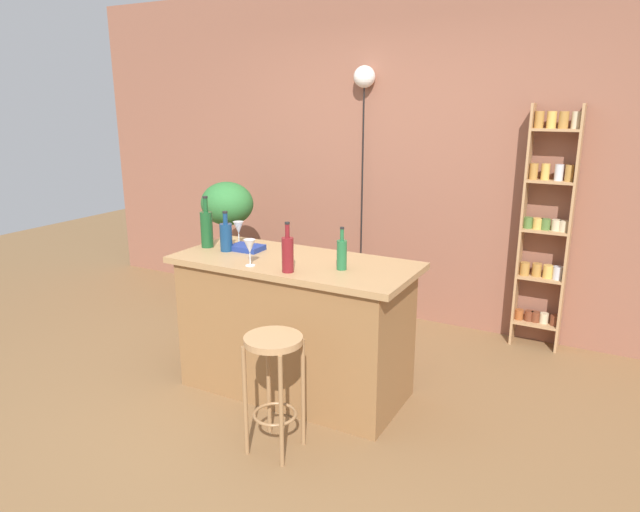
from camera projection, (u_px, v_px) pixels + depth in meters
name	position (u px, v px, depth m)	size (l,w,h in m)	color
ground	(271.00, 409.00, 3.56)	(12.00, 12.00, 0.00)	brown
back_wall	(393.00, 157.00, 4.84)	(6.40, 0.10, 2.80)	#8C5642
kitchen_counter	(295.00, 326.00, 3.69)	(1.55, 0.69, 0.90)	olive
bar_stool	(274.00, 368.00, 3.03)	(0.31, 0.31, 0.67)	#997047
spice_shelf	(546.00, 227.00, 4.24)	(0.35, 0.16, 1.85)	tan
plant_stool	(231.00, 288.00, 5.19)	(0.33, 0.33, 0.43)	#2D2823
potted_plant	(227.00, 212.00, 5.00)	(0.47, 0.43, 0.75)	#A86B4C
bottle_vinegar	(342.00, 254.00, 3.34)	(0.06, 0.06, 0.26)	#236638
bottle_soda_blue	(288.00, 253.00, 3.29)	(0.07, 0.07, 0.30)	maroon
bottle_wine_red	(226.00, 236.00, 3.76)	(0.08, 0.08, 0.27)	navy
bottle_olive_oil	(207.00, 228.00, 3.85)	(0.08, 0.08, 0.35)	#194C23
wine_glass_left	(238.00, 228.00, 3.91)	(0.07, 0.07, 0.16)	silver
wine_glass_center	(250.00, 247.00, 3.41)	(0.07, 0.07, 0.16)	silver
cookbook	(247.00, 248.00, 3.79)	(0.21, 0.15, 0.04)	navy
pendant_globe_light	(364.00, 83.00, 4.69)	(0.18, 0.18, 2.14)	black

